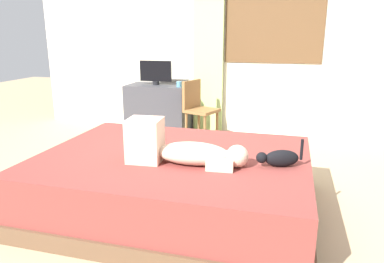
% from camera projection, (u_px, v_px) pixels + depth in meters
% --- Properties ---
extents(ground_plane, '(16.00, 16.00, 0.00)m').
position_uv_depth(ground_plane, '(190.00, 205.00, 3.19)').
color(ground_plane, tan).
extents(back_wall_with_window, '(6.40, 0.14, 2.90)m').
position_uv_depth(back_wall_with_window, '(239.00, 35.00, 5.21)').
color(back_wall_with_window, beige).
rests_on(back_wall_with_window, ground).
extents(bed, '(2.26, 1.74, 0.50)m').
position_uv_depth(bed, '(175.00, 182.00, 3.07)').
color(bed, brown).
rests_on(bed, ground).
extents(person_lying, '(0.94, 0.32, 0.34)m').
position_uv_depth(person_lying, '(180.00, 149.00, 2.76)').
color(person_lying, '#CCB299').
rests_on(person_lying, bed).
extents(cat, '(0.34, 0.19, 0.21)m').
position_uv_depth(cat, '(279.00, 158.00, 2.70)').
color(cat, black).
rests_on(cat, bed).
extents(desk, '(0.90, 0.56, 0.74)m').
position_uv_depth(desk, '(159.00, 109.00, 5.41)').
color(desk, '#38383D').
rests_on(desk, ground).
extents(tv_monitor, '(0.48, 0.10, 0.35)m').
position_uv_depth(tv_monitor, '(156.00, 72.00, 5.27)').
color(tv_monitor, black).
rests_on(tv_monitor, desk).
extents(cup, '(0.08, 0.08, 0.08)m').
position_uv_depth(cup, '(179.00, 84.00, 5.06)').
color(cup, teal).
rests_on(cup, desk).
extents(chair_by_desk, '(0.49, 0.49, 0.86)m').
position_uv_depth(chair_by_desk, '(198.00, 107.00, 4.90)').
color(chair_by_desk, brown).
rests_on(chair_by_desk, ground).
extents(curtain_left, '(0.44, 0.06, 2.65)m').
position_uv_depth(curtain_left, '(209.00, 44.00, 5.24)').
color(curtain_left, '#ADCC75').
rests_on(curtain_left, ground).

